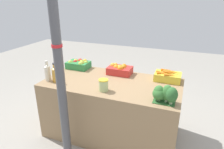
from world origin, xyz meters
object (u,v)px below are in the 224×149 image
object	(u,v)px
support_pole	(58,55)
apple_crate	(79,64)
broccoli_pile	(165,94)
orange_crate	(120,69)
juice_bottle_amber	(55,74)
juice_bottle_cloudy	(48,72)
pickle_jar	(104,85)
carrot_crate	(168,76)

from	to	relation	value
support_pole	apple_crate	bearing A→B (deg)	110.15
support_pole	broccoli_pile	xyz separation A→B (m)	(1.01, 0.34, -0.39)
orange_crate	juice_bottle_amber	bearing A→B (deg)	-140.10
apple_crate	juice_bottle_cloudy	xyz separation A→B (m)	(-0.13, -0.56, 0.05)
orange_crate	juice_bottle_amber	world-z (taller)	juice_bottle_amber
apple_crate	pickle_jar	xyz separation A→B (m)	(0.66, -0.57, 0.01)
support_pole	juice_bottle_cloudy	world-z (taller)	support_pole
support_pole	pickle_jar	bearing A→B (deg)	49.17
pickle_jar	support_pole	bearing A→B (deg)	-130.83
pickle_jar	carrot_crate	bearing A→B (deg)	41.20
juice_bottle_amber	pickle_jar	size ratio (longest dim) A/B	1.79
broccoli_pile	juice_bottle_amber	xyz separation A→B (m)	(-1.36, 0.04, 0.01)
carrot_crate	pickle_jar	distance (m)	0.87
orange_crate	juice_bottle_cloudy	world-z (taller)	juice_bottle_cloudy
juice_bottle_amber	juice_bottle_cloudy	bearing A→B (deg)	180.00
carrot_crate	pickle_jar	xyz separation A→B (m)	(-0.65, -0.57, 0.01)
orange_crate	juice_bottle_amber	size ratio (longest dim) A/B	1.32
apple_crate	orange_crate	xyz separation A→B (m)	(0.65, 0.00, 0.00)
juice_bottle_cloudy	support_pole	bearing A→B (deg)	-38.85
support_pole	juice_bottle_cloudy	distance (m)	0.71
carrot_crate	juice_bottle_amber	bearing A→B (deg)	-157.21
apple_crate	broccoli_pile	bearing A→B (deg)	-23.90
juice_bottle_cloudy	juice_bottle_amber	distance (m)	0.11
broccoli_pile	pickle_jar	size ratio (longest dim) A/B	1.82
broccoli_pile	juice_bottle_amber	distance (m)	1.36
apple_crate	orange_crate	world-z (taller)	orange_crate
carrot_crate	broccoli_pile	distance (m)	0.60
apple_crate	pickle_jar	world-z (taller)	pickle_jar
support_pole	orange_crate	bearing A→B (deg)	71.62
broccoli_pile	juice_bottle_cloudy	size ratio (longest dim) A/B	0.95
broccoli_pile	juice_bottle_cloudy	xyz separation A→B (m)	(-1.48, 0.04, 0.02)
support_pole	carrot_crate	bearing A→B (deg)	44.04
support_pole	broccoli_pile	distance (m)	1.13
juice_bottle_amber	pickle_jar	bearing A→B (deg)	-1.29
apple_crate	juice_bottle_cloudy	size ratio (longest dim) A/B	1.23
apple_crate	carrot_crate	world-z (taller)	carrot_crate
broccoli_pile	pickle_jar	xyz separation A→B (m)	(-0.69, 0.02, -0.03)
juice_bottle_amber	broccoli_pile	bearing A→B (deg)	-1.66
juice_bottle_cloudy	juice_bottle_amber	size ratio (longest dim) A/B	1.07
broccoli_pile	orange_crate	bearing A→B (deg)	139.27
carrot_crate	apple_crate	bearing A→B (deg)	179.87
orange_crate	apple_crate	bearing A→B (deg)	-179.99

